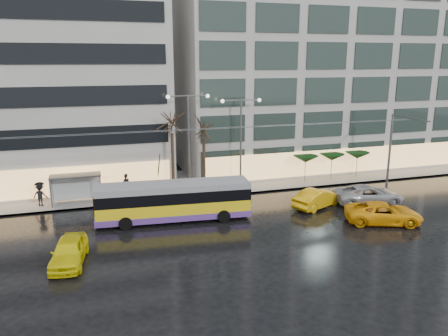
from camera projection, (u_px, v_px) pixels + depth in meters
name	position (u px, v px, depth m)	size (l,w,h in m)	color
ground	(196.00, 240.00, 30.27)	(140.00, 140.00, 0.00)	black
sidewalk	(183.00, 184.00, 43.81)	(80.00, 10.00, 0.15)	gray
kerb	(194.00, 198.00, 39.22)	(80.00, 0.10, 0.15)	slate
building_right	(316.00, 55.00, 50.25)	(32.00, 14.00, 25.00)	#A19E9A
trolleybus	(174.00, 202.00, 33.67)	(11.92, 5.03, 5.45)	yellow
catenary	(185.00, 156.00, 36.89)	(42.24, 5.12, 7.00)	#595B60
bus_shelter	(71.00, 182.00, 37.32)	(4.20, 1.60, 2.51)	#595B60
street_lamp_near	(189.00, 130.00, 39.41)	(3.96, 0.36, 9.03)	#595B60
street_lamp_far	(241.00, 130.00, 40.90)	(3.96, 0.36, 8.53)	#595B60
tree_a	(172.00, 118.00, 38.90)	(3.20, 3.20, 8.40)	black
tree_b	(204.00, 124.00, 40.11)	(3.20, 3.20, 7.70)	black
parasol_a	(306.00, 159.00, 43.87)	(2.50, 2.50, 2.65)	#595B60
parasol_b	(332.00, 157.00, 44.73)	(2.50, 2.50, 2.65)	#595B60
parasol_c	(357.00, 155.00, 45.58)	(2.50, 2.50, 2.65)	#595B60
taxi_a	(69.00, 251.00, 26.64)	(1.89, 4.69, 1.60)	yellow
taxi_b	(318.00, 198.00, 36.86)	(1.69, 4.85, 1.60)	#F0AE0C
taxi_c	(383.00, 213.00, 33.30)	(2.64, 5.72, 1.59)	#FFAE0D
sedan_silver	(369.00, 195.00, 37.71)	(2.73, 5.92, 1.65)	#ACADB1
pedestrian_a	(105.00, 184.00, 38.06)	(1.17, 1.18, 2.19)	black
pedestrian_b	(126.00, 184.00, 40.03)	(0.94, 0.73, 1.93)	black
pedestrian_c	(40.00, 193.00, 36.69)	(1.39, 1.07, 2.11)	black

